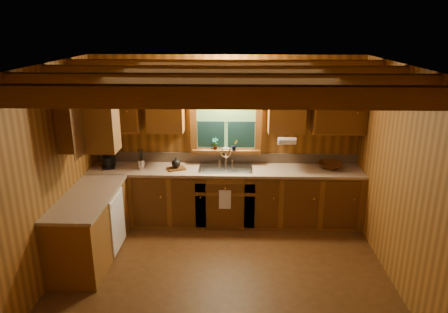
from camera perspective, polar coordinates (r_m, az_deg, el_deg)
room at (r=4.83m, az=-0.29°, el=-3.47°), size 4.20×4.20×4.20m
ceiling_beams at (r=4.53m, az=-0.31°, el=10.70°), size 4.20×2.54×0.18m
base_cabinets at (r=6.38m, az=-4.33°, el=-6.52°), size 4.20×2.22×0.86m
countertop at (r=6.21m, az=-4.30°, el=-2.71°), size 4.20×2.24×0.04m
backsplash at (r=6.71m, az=0.28°, el=-0.18°), size 4.20×0.02×0.16m
dishwasher_panel at (r=6.03m, az=-14.31°, el=-8.58°), size 0.02×0.60×0.80m
upper_cabinets at (r=6.08m, az=-5.18°, el=6.25°), size 4.19×1.77×0.78m
window at (r=6.54m, az=0.28°, el=4.35°), size 1.12×0.08×1.00m
window_sill at (r=6.61m, az=0.27°, el=0.80°), size 1.06×0.14×0.04m
wall_sconce at (r=6.31m, az=0.26°, el=9.71°), size 0.45×0.21×0.17m
paper_towel_roll at (r=6.30m, az=8.60°, el=2.12°), size 0.27×0.11×0.11m
dish_towel at (r=6.29m, az=0.13°, el=-5.91°), size 0.18×0.01×0.30m
sink at (r=6.48m, az=0.21°, el=-1.99°), size 0.82×0.48×0.43m
coffee_maker at (r=6.72m, az=-15.57°, el=-0.08°), size 0.19×0.24×0.33m
utensil_crock at (r=6.57m, az=-11.28°, el=-0.96°), size 0.11×0.11×0.32m
cutting_board at (r=6.46m, az=-6.55°, el=-1.65°), size 0.32×0.28×0.02m
teakettle at (r=6.44m, az=-6.57°, el=-0.98°), size 0.13×0.13×0.17m
wicker_basket at (r=6.67m, az=14.28°, el=-1.19°), size 0.46×0.46×0.09m
potted_plant_left at (r=6.57m, az=-1.23°, el=1.77°), size 0.12×0.09×0.19m
potted_plant_right at (r=6.54m, az=1.45°, el=1.57°), size 0.11×0.10×0.17m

